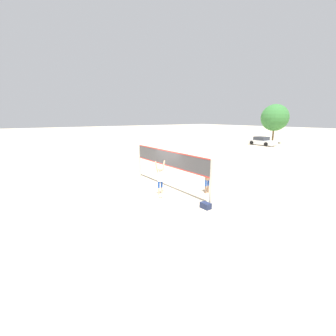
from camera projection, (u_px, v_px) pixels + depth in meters
The scene contains 8 objects.
ground_plane at pixel (168, 189), 14.19m from camera, with size 200.00×200.00×0.00m, color beige.
volleyball_net at pixel (168, 161), 13.81m from camera, with size 7.32×0.11×2.43m.
player_spiker at pixel (160, 177), 12.80m from camera, with size 0.28×0.69×2.02m.
player_blocker at pixel (207, 176), 13.15m from camera, with size 0.28×0.68×1.99m.
volleyball at pixel (161, 196), 12.59m from camera, with size 0.22×0.22×0.22m.
gear_bag at pixel (206, 206), 11.07m from camera, with size 0.53×0.33×0.30m.
parked_car_near at pixel (262, 141), 36.20m from camera, with size 4.30×2.15×1.35m.
tree_left_cluster at pixel (275, 118), 37.88m from camera, with size 4.47×4.47×6.58m.
Camera 1 is at (10.99, -7.94, 4.40)m, focal length 24.00 mm.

